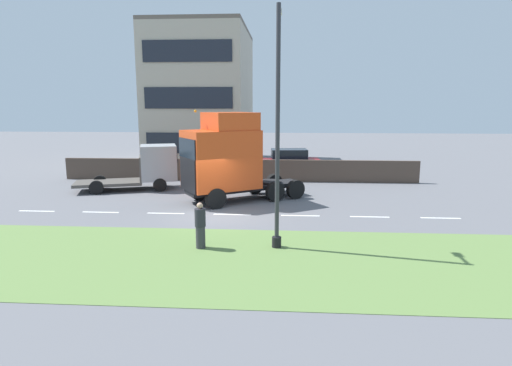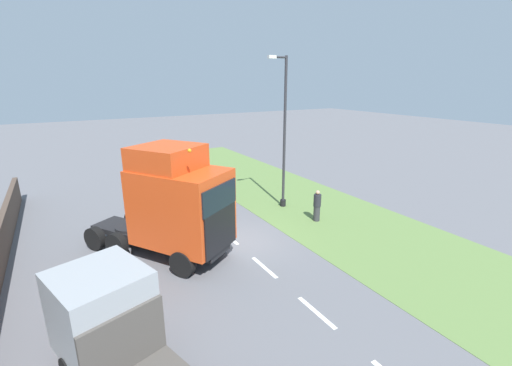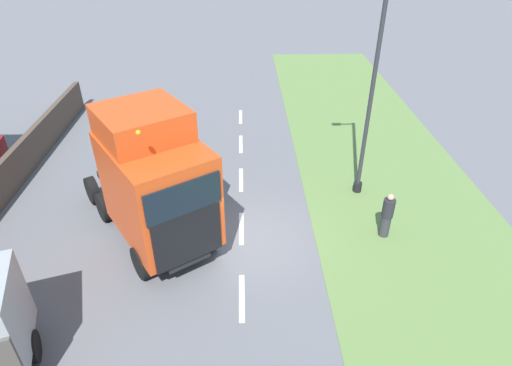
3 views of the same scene
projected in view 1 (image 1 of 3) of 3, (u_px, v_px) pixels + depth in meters
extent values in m
plane|color=slate|center=(218.00, 214.00, 20.24)|extent=(120.00, 120.00, 0.00)
cube|color=#607F42|center=(190.00, 259.00, 14.35)|extent=(7.00, 44.00, 0.01)
cube|color=white|center=(441.00, 218.00, 19.55)|extent=(0.16, 1.80, 0.00)
cube|color=white|center=(370.00, 217.00, 19.76)|extent=(0.16, 1.80, 0.00)
cube|color=white|center=(300.00, 216.00, 19.97)|extent=(0.16, 1.80, 0.00)
cube|color=white|center=(232.00, 214.00, 20.19)|extent=(0.16, 1.80, 0.00)
cube|color=white|center=(166.00, 213.00, 20.40)|extent=(0.16, 1.80, 0.00)
cube|color=white|center=(101.00, 212.00, 20.62)|extent=(0.16, 1.80, 0.00)
cube|color=white|center=(37.00, 211.00, 20.83)|extent=(0.16, 1.80, 0.00)
cube|color=#4C3D33|center=(238.00, 170.00, 28.93)|extent=(0.25, 24.00, 1.48)
cube|color=#B7AD99|center=(203.00, 99.00, 37.55)|extent=(11.72, 7.82, 11.22)
cube|color=#1E232D|center=(190.00, 143.00, 32.37)|extent=(0.08, 6.65, 1.57)
cube|color=#1E232D|center=(188.00, 98.00, 31.76)|extent=(0.08, 6.65, 1.57)
cube|color=#1E232D|center=(187.00, 51.00, 31.15)|extent=(0.08, 6.65, 1.57)
cube|color=#665B51|center=(202.00, 30.00, 36.51)|extent=(11.72, 7.82, 0.30)
cube|color=#665B51|center=(182.00, 25.00, 37.66)|extent=(0.70, 0.70, 1.10)
cube|color=#665B51|center=(222.00, 24.00, 37.43)|extent=(0.70, 0.70, 1.10)
cube|color=black|center=(246.00, 187.00, 23.28)|extent=(4.74, 6.26, 0.24)
cube|color=#DB4719|center=(221.00, 159.00, 22.27)|extent=(4.05, 4.39, 3.03)
cube|color=black|center=(188.00, 175.00, 21.51)|extent=(1.79, 1.20, 1.70)
cube|color=black|center=(187.00, 148.00, 21.27)|extent=(1.89, 1.26, 0.97)
cube|color=#DB4719|center=(230.00, 121.00, 22.18)|extent=(3.25, 3.25, 0.90)
sphere|color=orange|center=(195.00, 111.00, 21.89)|extent=(0.14, 0.14, 0.14)
cylinder|color=black|center=(270.00, 182.00, 23.96)|extent=(1.88, 1.88, 0.12)
cylinder|color=black|center=(216.00, 198.00, 21.23)|extent=(0.84, 1.05, 1.04)
cylinder|color=black|center=(199.00, 191.00, 23.18)|extent=(0.84, 1.05, 1.04)
cylinder|color=black|center=(275.00, 192.00, 22.88)|extent=(0.84, 1.05, 1.04)
cylinder|color=black|center=(255.00, 185.00, 24.83)|extent=(0.84, 1.05, 1.04)
cylinder|color=black|center=(295.00, 189.00, 23.52)|extent=(0.84, 1.05, 1.04)
cylinder|color=black|center=(274.00, 183.00, 25.47)|extent=(0.84, 1.05, 1.04)
cube|color=#999EA3|center=(159.00, 162.00, 26.16)|extent=(2.57, 2.61, 2.10)
cube|color=black|center=(176.00, 155.00, 26.33)|extent=(1.72, 0.58, 0.76)
cube|color=#4C4742|center=(109.00, 183.00, 25.67)|extent=(3.11, 4.32, 0.18)
cube|color=#4C4742|center=(141.00, 168.00, 25.96)|extent=(1.97, 0.71, 1.47)
cylinder|color=black|center=(159.00, 180.00, 27.28)|extent=(0.47, 0.84, 0.80)
cylinder|color=black|center=(160.00, 185.00, 25.49)|extent=(0.47, 0.84, 0.80)
cylinder|color=black|center=(100.00, 182.00, 26.45)|extent=(0.47, 0.84, 0.80)
cylinder|color=black|center=(96.00, 188.00, 24.66)|extent=(0.47, 0.84, 0.80)
cube|color=maroon|center=(287.00, 166.00, 30.42)|extent=(2.26, 4.69, 1.05)
cube|color=black|center=(289.00, 154.00, 30.27)|extent=(1.78, 2.63, 0.70)
cylinder|color=black|center=(267.00, 175.00, 29.62)|extent=(0.26, 0.66, 0.64)
cylinder|color=black|center=(266.00, 171.00, 31.30)|extent=(0.26, 0.66, 0.64)
cylinder|color=black|center=(310.00, 175.00, 29.72)|extent=(0.26, 0.66, 0.64)
cylinder|color=black|center=(306.00, 171.00, 31.40)|extent=(0.26, 0.66, 0.64)
cylinder|color=black|center=(277.00, 242.00, 15.50)|extent=(0.34, 0.34, 0.40)
cylinder|color=#2D2D33|center=(278.00, 131.00, 14.77)|extent=(0.15, 0.15, 8.41)
cylinder|color=#2D2D33|center=(279.00, 9.00, 14.47)|extent=(0.90, 0.11, 0.11)
cube|color=silver|center=(279.00, 12.00, 14.92)|extent=(0.44, 0.20, 0.16)
cylinder|color=#333338|center=(201.00, 237.00, 15.37)|extent=(0.34, 0.34, 0.82)
cylinder|color=#26262D|center=(200.00, 217.00, 15.24)|extent=(0.39, 0.39, 0.65)
sphere|color=tan|center=(200.00, 206.00, 15.16)|extent=(0.22, 0.22, 0.22)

